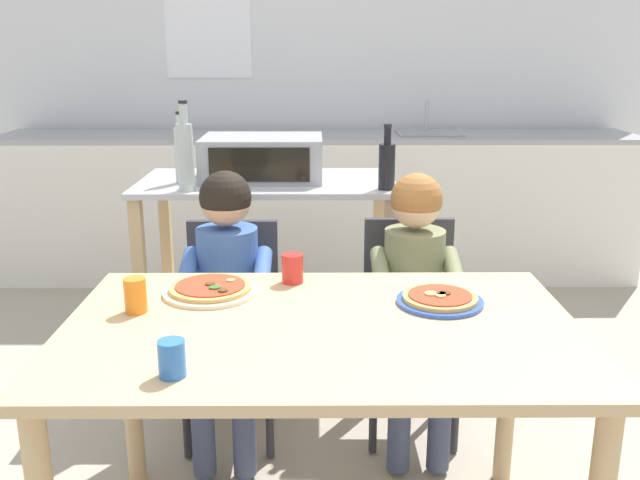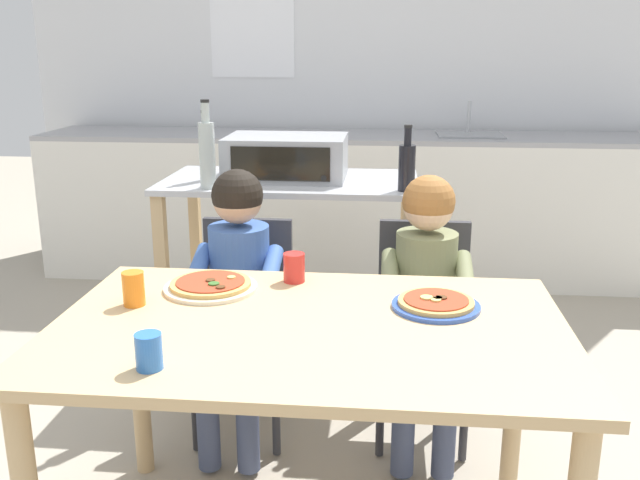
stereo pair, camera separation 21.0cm
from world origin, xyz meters
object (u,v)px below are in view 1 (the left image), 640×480
at_px(bottle_brown_beer, 181,153).
at_px(bottle_clear_vinegar, 185,154).
at_px(dining_table, 321,357).
at_px(child_in_olive_shirt, 416,279).
at_px(pizza_plate_cream, 211,289).
at_px(drinking_cup_blue, 172,359).
at_px(bottle_slim_sauce, 387,164).
at_px(toaster_oven, 263,158).
at_px(drinking_cup_orange, 135,295).
at_px(dining_chair_left, 232,314).
at_px(kitchen_island_cart, 269,244).
at_px(drinking_cup_red, 293,268).
at_px(child_in_blue_striped_shirt, 226,281).
at_px(pizza_plate_blue_rimmed, 440,299).
at_px(dining_chair_right, 410,311).

distance_m(bottle_brown_beer, bottle_clear_vinegar, 0.18).
bearing_deg(dining_table, child_in_olive_shirt, 61.01).
distance_m(pizza_plate_cream, drinking_cup_blue, 0.54).
xyz_separation_m(bottle_slim_sauce, drinking_cup_blue, (-0.61, -1.36, -0.21)).
bearing_deg(pizza_plate_cream, toaster_oven, 85.44).
height_order(drinking_cup_blue, drinking_cup_orange, drinking_cup_orange).
bearing_deg(dining_table, dining_chair_left, 114.72).
height_order(kitchen_island_cart, dining_chair_left, kitchen_island_cart).
bearing_deg(child_in_olive_shirt, drinking_cup_orange, -148.26).
distance_m(bottle_brown_beer, drinking_cup_red, 1.02).
height_order(pizza_plate_cream, drinking_cup_orange, drinking_cup_orange).
distance_m(kitchen_island_cart, drinking_cup_red, 0.95).
height_order(bottle_slim_sauce, dining_table, bottle_slim_sauce).
bearing_deg(child_in_olive_shirt, child_in_blue_striped_shirt, -177.53).
xyz_separation_m(pizza_plate_cream, pizza_plate_blue_rimmed, (0.68, -0.09, 0.00)).
relative_size(bottle_slim_sauce, drinking_cup_orange, 2.67).
bearing_deg(kitchen_island_cart, dining_chair_right, -42.40).
height_order(child_in_blue_striped_shirt, drinking_cup_orange, child_in_blue_striped_shirt).
height_order(pizza_plate_blue_rimmed, drinking_cup_orange, drinking_cup_orange).
height_order(bottle_brown_beer, bottle_clear_vinegar, bottle_clear_vinegar).
bearing_deg(dining_table, drinking_cup_orange, 169.94).
distance_m(bottle_clear_vinegar, pizza_plate_blue_rimmed, 1.28).
distance_m(bottle_brown_beer, pizza_plate_cream, 1.03).
xyz_separation_m(bottle_slim_sauce, pizza_plate_blue_rimmed, (0.07, -0.91, -0.24)).
bearing_deg(drinking_cup_blue, kitchen_island_cart, 85.97).
relative_size(bottle_slim_sauce, drinking_cup_blue, 3.09).
bearing_deg(pizza_plate_blue_rimmed, toaster_oven, 117.39).
distance_m(bottle_slim_sauce, child_in_blue_striped_shirt, 0.84).
relative_size(toaster_oven, dining_table, 0.38).
distance_m(dining_table, dining_chair_left, 0.81).
distance_m(toaster_oven, dining_chair_right, 0.95).
bearing_deg(toaster_oven, bottle_brown_beer, -165.33).
height_order(bottle_clear_vinegar, dining_chair_left, bottle_clear_vinegar).
xyz_separation_m(dining_chair_right, drinking_cup_blue, (-0.68, -1.05, 0.30)).
relative_size(bottle_clear_vinegar, child_in_blue_striped_shirt, 0.35).
distance_m(bottle_slim_sauce, pizza_plate_blue_rimmed, 0.94).
bearing_deg(bottle_slim_sauce, child_in_blue_striped_shirt, -142.40).
xyz_separation_m(dining_table, pizza_plate_blue_rimmed, (0.35, 0.15, 0.11)).
xyz_separation_m(bottle_slim_sauce, child_in_blue_striped_shirt, (-0.61, -0.47, -0.34)).
distance_m(toaster_oven, bottle_clear_vinegar, 0.39).
xyz_separation_m(toaster_oven, dining_chair_left, (-0.08, -0.58, -0.50)).
bearing_deg(kitchen_island_cart, drinking_cup_red, -81.45).
relative_size(child_in_olive_shirt, pizza_plate_cream, 3.54).
relative_size(dining_table, drinking_cup_blue, 16.11).
distance_m(toaster_oven, pizza_plate_blue_rimmed, 1.31).
relative_size(bottle_slim_sauce, bottle_clear_vinegar, 0.74).
xyz_separation_m(toaster_oven, child_in_olive_shirt, (0.59, -0.67, -0.33)).
relative_size(bottle_slim_sauce, dining_chair_right, 0.33).
xyz_separation_m(dining_table, dining_chair_right, (0.35, 0.75, -0.16)).
bearing_deg(dining_chair_left, child_in_olive_shirt, -7.84).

